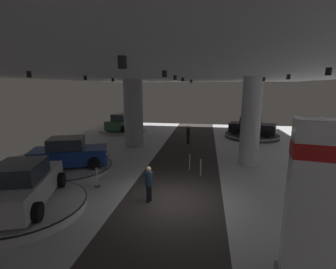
% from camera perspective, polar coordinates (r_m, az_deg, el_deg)
% --- Properties ---
extents(ground, '(24.00, 44.00, 0.06)m').
position_cam_1_polar(ground, '(10.83, 1.03, -15.61)').
color(ground, silver).
extents(ceiling_with_spotlights, '(24.00, 44.00, 0.39)m').
position_cam_1_polar(ceiling_with_spotlights, '(9.67, 1.15, 15.29)').
color(ceiling_with_spotlights, silver).
extents(column_right, '(1.19, 1.19, 5.50)m').
position_cam_1_polar(column_right, '(15.65, 19.25, 2.90)').
color(column_right, silver).
rests_on(column_right, ground).
extents(column_left, '(1.56, 1.56, 5.50)m').
position_cam_1_polar(column_left, '(19.79, -8.29, 5.08)').
color(column_left, '#ADADB2').
rests_on(column_left, ground).
extents(brand_sign_pylon, '(1.36, 0.85, 4.22)m').
position_cam_1_polar(brand_sign_pylon, '(6.62, 31.36, -14.62)').
color(brand_sign_pylon, slate).
rests_on(brand_sign_pylon, ground).
extents(display_platform_mid_left, '(4.75, 4.75, 0.29)m').
position_cam_1_polar(display_platform_mid_left, '(15.39, -22.25, -7.38)').
color(display_platform_mid_left, '#B7B7BC').
rests_on(display_platform_mid_left, ground).
extents(display_car_mid_left, '(4.57, 3.36, 1.71)m').
position_cam_1_polar(display_car_mid_left, '(15.14, -22.62, -4.18)').
color(display_car_mid_left, navy).
rests_on(display_car_mid_left, display_platform_mid_left).
extents(display_platform_near_left, '(4.63, 4.63, 0.38)m').
position_cam_1_polar(display_platform_near_left, '(11.33, -30.98, -14.75)').
color(display_platform_near_left, silver).
rests_on(display_platform_near_left, ground).
extents(display_car_near_left, '(3.20, 4.55, 1.71)m').
position_cam_1_polar(display_car_near_left, '(10.95, -31.55, -10.39)').
color(display_car_near_left, silver).
rests_on(display_car_near_left, display_platform_near_left).
extents(display_platform_deep_right, '(5.19, 5.19, 0.35)m').
position_cam_1_polar(display_platform_deep_right, '(24.53, 19.43, -0.29)').
color(display_platform_deep_right, '#333338').
rests_on(display_platform_deep_right, ground).
extents(display_car_deep_right, '(4.54, 3.15, 1.71)m').
position_cam_1_polar(display_car_deep_right, '(24.37, 19.50, 1.84)').
color(display_car_deep_right, black).
rests_on(display_car_deep_right, display_platform_deep_right).
extents(display_platform_deep_left, '(5.12, 5.12, 0.28)m').
position_cam_1_polar(display_platform_deep_left, '(26.63, -10.80, 0.98)').
color(display_platform_deep_left, '#B7B7BC').
rests_on(display_platform_deep_left, ground).
extents(display_car_deep_left, '(2.95, 4.50, 1.71)m').
position_cam_1_polar(display_car_deep_left, '(26.46, -10.91, 2.86)').
color(display_car_deep_left, '#2D5638').
rests_on(display_car_deep_left, display_platform_deep_left).
extents(visitor_walking_near, '(0.32, 0.32, 1.59)m').
position_cam_1_polar(visitor_walking_near, '(10.35, -4.63, -11.30)').
color(visitor_walking_near, black).
rests_on(visitor_walking_near, ground).
extents(visitor_walking_far, '(0.32, 0.32, 1.59)m').
position_cam_1_polar(visitor_walking_far, '(20.61, 4.87, 0.22)').
color(visitor_walking_far, black).
rests_on(visitor_walking_far, ground).
extents(stanchion_a, '(0.28, 0.28, 1.01)m').
position_cam_1_polar(stanchion_a, '(14.21, 5.22, -7.19)').
color(stanchion_a, '#333338').
rests_on(stanchion_a, ground).
extents(stanchion_b, '(0.28, 0.28, 1.01)m').
position_cam_1_polar(stanchion_b, '(12.47, -16.69, -10.37)').
color(stanchion_b, '#333338').
rests_on(stanchion_b, ground).
extents(stanchion_c, '(0.28, 0.28, 1.01)m').
position_cam_1_polar(stanchion_c, '(13.40, 7.84, -8.44)').
color(stanchion_c, '#333338').
rests_on(stanchion_c, ground).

